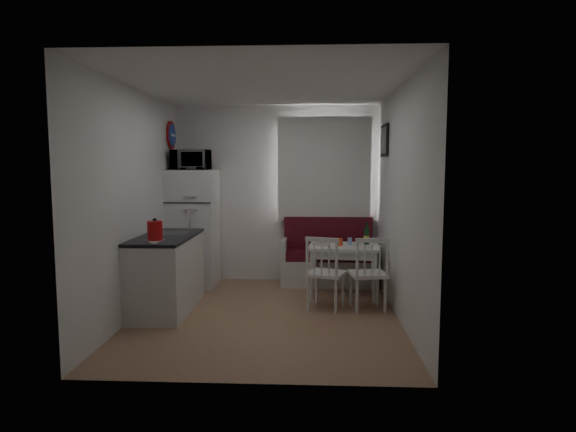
% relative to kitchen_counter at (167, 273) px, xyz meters
% --- Properties ---
extents(floor, '(3.00, 3.50, 0.02)m').
position_rel_kitchen_counter_xyz_m(floor, '(1.20, -0.16, -0.46)').
color(floor, '#9F7454').
rests_on(floor, ground).
extents(ceiling, '(3.00, 3.50, 0.02)m').
position_rel_kitchen_counter_xyz_m(ceiling, '(1.20, -0.16, 2.14)').
color(ceiling, white).
rests_on(ceiling, wall_back).
extents(wall_back, '(3.00, 0.02, 2.60)m').
position_rel_kitchen_counter_xyz_m(wall_back, '(1.20, 1.59, 0.84)').
color(wall_back, white).
rests_on(wall_back, floor).
extents(wall_front, '(3.00, 0.02, 2.60)m').
position_rel_kitchen_counter_xyz_m(wall_front, '(1.20, -1.91, 0.84)').
color(wall_front, white).
rests_on(wall_front, floor).
extents(wall_left, '(0.02, 3.50, 2.60)m').
position_rel_kitchen_counter_xyz_m(wall_left, '(-0.30, -0.16, 0.84)').
color(wall_left, white).
rests_on(wall_left, floor).
extents(wall_right, '(0.02, 3.50, 2.60)m').
position_rel_kitchen_counter_xyz_m(wall_right, '(2.70, -0.16, 0.84)').
color(wall_right, white).
rests_on(wall_right, floor).
extents(window, '(1.22, 0.06, 1.47)m').
position_rel_kitchen_counter_xyz_m(window, '(1.90, 1.56, 1.17)').
color(window, silver).
rests_on(window, wall_back).
extents(curtain, '(1.35, 0.02, 1.50)m').
position_rel_kitchen_counter_xyz_m(curtain, '(1.90, 1.49, 1.22)').
color(curtain, white).
rests_on(curtain, wall_back).
extents(kitchen_counter, '(0.62, 1.32, 1.16)m').
position_rel_kitchen_counter_xyz_m(kitchen_counter, '(0.00, 0.00, 0.00)').
color(kitchen_counter, silver).
rests_on(kitchen_counter, floor).
extents(wall_sign, '(0.03, 0.40, 0.40)m').
position_rel_kitchen_counter_xyz_m(wall_sign, '(-0.27, 1.29, 1.69)').
color(wall_sign, '#183695').
rests_on(wall_sign, wall_left).
extents(picture_frame, '(0.04, 0.52, 0.42)m').
position_rel_kitchen_counter_xyz_m(picture_frame, '(2.67, 0.94, 1.59)').
color(picture_frame, black).
rests_on(picture_frame, wall_right).
extents(bench, '(1.36, 0.52, 0.97)m').
position_rel_kitchen_counter_xyz_m(bench, '(1.96, 1.36, -0.13)').
color(bench, silver).
rests_on(bench, floor).
extents(dining_table, '(0.96, 0.72, 0.68)m').
position_rel_kitchen_counter_xyz_m(dining_table, '(2.15, 0.73, 0.15)').
color(dining_table, silver).
rests_on(dining_table, floor).
extents(chair_left, '(0.53, 0.52, 0.48)m').
position_rel_kitchen_counter_xyz_m(chair_left, '(1.90, 0.06, 0.09)').
color(chair_left, silver).
rests_on(chair_left, floor).
extents(chair_right, '(0.47, 0.45, 0.48)m').
position_rel_kitchen_counter_xyz_m(chair_right, '(2.40, 0.06, 0.09)').
color(chair_right, silver).
rests_on(chair_right, floor).
extents(fridge, '(0.66, 0.66, 1.66)m').
position_rel_kitchen_counter_xyz_m(fridge, '(0.02, 1.24, 0.37)').
color(fridge, white).
rests_on(fridge, floor).
extents(microwave, '(0.51, 0.35, 0.28)m').
position_rel_kitchen_counter_xyz_m(microwave, '(0.02, 1.19, 1.35)').
color(microwave, white).
rests_on(microwave, fridge).
extents(kettle, '(0.19, 0.19, 0.26)m').
position_rel_kitchen_counter_xyz_m(kettle, '(0.05, -0.54, 0.57)').
color(kettle, '#BA0E10').
rests_on(kettle, kitchen_counter).
extents(wine_bottle, '(0.08, 0.08, 0.30)m').
position_rel_kitchen_counter_xyz_m(wine_bottle, '(2.45, 0.83, 0.37)').
color(wine_bottle, '#133B1E').
rests_on(wine_bottle, dining_table).
extents(drinking_glass_orange, '(0.06, 0.06, 0.10)m').
position_rel_kitchen_counter_xyz_m(drinking_glass_orange, '(2.10, 0.68, 0.28)').
color(drinking_glass_orange, '#F85829').
rests_on(drinking_glass_orange, dining_table).
extents(drinking_glass_blue, '(0.06, 0.06, 0.10)m').
position_rel_kitchen_counter_xyz_m(drinking_glass_blue, '(2.23, 0.78, 0.27)').
color(drinking_glass_blue, '#8EB3F3').
rests_on(drinking_glass_blue, dining_table).
extents(plate, '(0.23, 0.23, 0.02)m').
position_rel_kitchen_counter_xyz_m(plate, '(1.85, 0.75, 0.23)').
color(plate, white).
rests_on(plate, dining_table).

